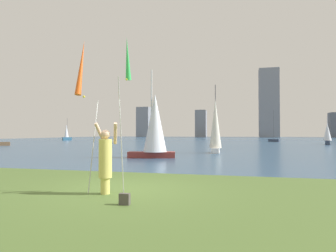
% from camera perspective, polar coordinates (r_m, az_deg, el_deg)
% --- Properties ---
extents(ground, '(120.00, 138.00, 0.12)m').
position_cam_1_polar(ground, '(59.12, 10.86, -2.92)').
color(ground, '#4C662D').
extents(person, '(0.69, 0.51, 1.89)m').
position_cam_1_polar(person, '(8.17, -11.79, -6.10)').
color(person, '#D8CC66').
rests_on(person, ground).
extents(kite_flag_left, '(0.16, 1.14, 3.97)m').
position_cam_1_polar(kite_flag_left, '(8.01, -16.09, 10.07)').
color(kite_flag_left, '#B2B2B7').
rests_on(kite_flag_left, ground).
extents(kite_flag_right, '(0.16, 0.80, 4.29)m').
position_cam_1_polar(kite_flag_right, '(8.66, -7.75, 11.77)').
color(kite_flag_right, '#B2B2B7').
rests_on(kite_flag_right, ground).
extents(bag, '(0.24, 0.12, 0.25)m').
position_cam_1_polar(bag, '(7.00, -8.24, -13.57)').
color(bag, '#4C4742').
rests_on(bag, ground).
extents(sailboat_1, '(1.88, 1.97, 4.86)m').
position_cam_1_polar(sailboat_1, '(69.58, -18.70, -1.33)').
color(sailboat_1, '#2D6084').
rests_on(sailboat_1, ground).
extents(sailboat_2, '(3.15, 1.83, 5.75)m').
position_cam_1_polar(sailboat_2, '(19.54, -2.55, 0.07)').
color(sailboat_2, maroon).
rests_on(sailboat_2, ground).
extents(sailboat_3, '(1.99, 1.38, 5.73)m').
position_cam_1_polar(sailboat_3, '(57.61, 19.46, -2.54)').
color(sailboat_3, '#333D51').
rests_on(sailboat_3, ground).
extents(sailboat_4, '(1.28, 1.87, 3.23)m').
position_cam_1_polar(sailboat_4, '(23.86, -2.59, -2.12)').
color(sailboat_4, white).
rests_on(sailboat_4, ground).
extents(sailboat_5, '(1.01, 1.95, 5.51)m').
position_cam_1_polar(sailboat_5, '(24.34, 8.99, -0.14)').
color(sailboat_5, white).
rests_on(sailboat_5, ground).
extents(sailboat_7, '(1.25, 2.16, 3.85)m').
position_cam_1_polar(sailboat_7, '(46.36, 28.02, -1.37)').
color(sailboat_7, '#333D51').
rests_on(sailboat_7, ground).
extents(skyline_tower_0, '(5.14, 3.73, 12.08)m').
position_cam_1_polar(skyline_tower_0, '(122.07, -4.68, 0.76)').
color(skyline_tower_0, gray).
rests_on(skyline_tower_0, ground).
extents(skyline_tower_1, '(3.89, 5.60, 10.32)m').
position_cam_1_polar(skyline_tower_1, '(115.87, 6.29, 0.44)').
color(skyline_tower_1, gray).
rests_on(skyline_tower_1, ground).
extents(skyline_tower_2, '(6.99, 5.30, 25.05)m').
position_cam_1_polar(skyline_tower_2, '(115.84, 18.61, 4.16)').
color(skyline_tower_2, gray).
rests_on(skyline_tower_2, ground).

